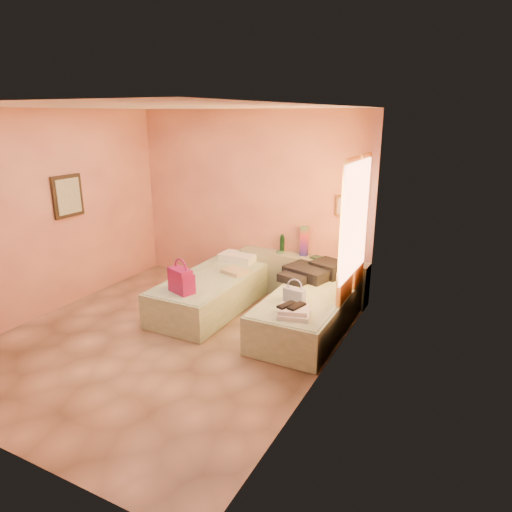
% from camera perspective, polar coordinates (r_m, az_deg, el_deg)
% --- Properties ---
extents(ground, '(4.50, 4.50, 0.00)m').
position_cam_1_polar(ground, '(5.98, -10.98, -10.07)').
color(ground, tan).
rests_on(ground, ground).
extents(room_walls, '(4.02, 4.51, 2.81)m').
position_cam_1_polar(room_walls, '(5.74, -6.88, 7.84)').
color(room_walls, '#F5AA83').
rests_on(room_walls, ground).
extents(headboard_ledge, '(2.05, 0.30, 0.65)m').
position_cam_1_polar(headboard_ledge, '(7.09, 5.70, -2.52)').
color(headboard_ledge, gray).
rests_on(headboard_ledge, ground).
extents(bed_left, '(0.91, 2.01, 0.50)m').
position_cam_1_polar(bed_left, '(6.66, -5.61, -4.55)').
color(bed_left, beige).
rests_on(bed_left, ground).
extents(bed_right, '(0.91, 2.01, 0.50)m').
position_cam_1_polar(bed_right, '(6.03, 6.63, -6.98)').
color(bed_right, beige).
rests_on(bed_right, ground).
extents(water_bottle, '(0.08, 0.08, 0.27)m').
position_cam_1_polar(water_bottle, '(7.13, 3.29, 1.53)').
color(water_bottle, '#143920').
rests_on(water_bottle, headboard_ledge).
extents(rainbow_box, '(0.10, 0.10, 0.45)m').
position_cam_1_polar(rainbow_box, '(6.96, 6.06, 1.86)').
color(rainbow_box, '#991256').
rests_on(rainbow_box, headboard_ledge).
extents(small_dish, '(0.15, 0.15, 0.03)m').
position_cam_1_polar(small_dish, '(7.10, 3.05, 0.48)').
color(small_dish, '#437B54').
rests_on(small_dish, headboard_ledge).
extents(green_book, '(0.24, 0.21, 0.03)m').
position_cam_1_polar(green_book, '(6.86, 7.76, -0.25)').
color(green_book, '#234330').
rests_on(green_book, headboard_ledge).
extents(flower_vase, '(0.25, 0.25, 0.26)m').
position_cam_1_polar(flower_vase, '(6.65, 11.61, -0.01)').
color(flower_vase, silver).
rests_on(flower_vase, headboard_ledge).
extents(magenta_handbag, '(0.40, 0.30, 0.33)m').
position_cam_1_polar(magenta_handbag, '(5.99, -9.30, -3.01)').
color(magenta_handbag, '#991256').
rests_on(magenta_handbag, bed_left).
extents(khaki_garment, '(0.40, 0.35, 0.06)m').
position_cam_1_polar(khaki_garment, '(6.65, -2.63, -1.93)').
color(khaki_garment, tan).
rests_on(khaki_garment, bed_left).
extents(clothes_pile, '(0.85, 0.85, 0.20)m').
position_cam_1_polar(clothes_pile, '(6.48, 7.06, -1.92)').
color(clothes_pile, black).
rests_on(clothes_pile, bed_right).
extents(blue_handbag, '(0.28, 0.14, 0.17)m').
position_cam_1_polar(blue_handbag, '(5.66, 4.82, -4.91)').
color(blue_handbag, '#384D88').
rests_on(blue_handbag, bed_right).
extents(towel_stack, '(0.41, 0.38, 0.10)m').
position_cam_1_polar(towel_stack, '(5.27, 4.82, -7.05)').
color(towel_stack, silver).
rests_on(towel_stack, bed_right).
extents(sandal_pair, '(0.26, 0.30, 0.03)m').
position_cam_1_polar(sandal_pair, '(5.29, 4.44, -6.23)').
color(sandal_pair, black).
rests_on(sandal_pair, towel_stack).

